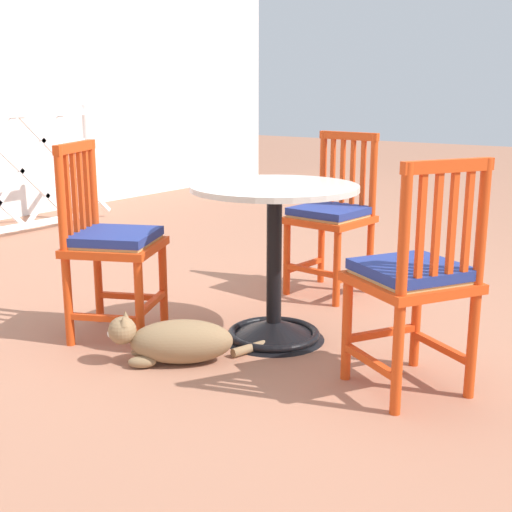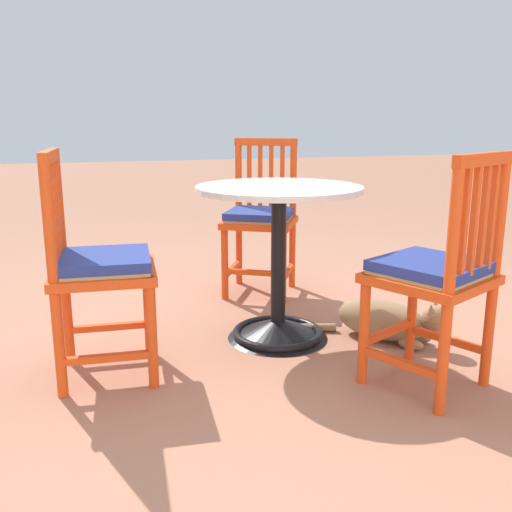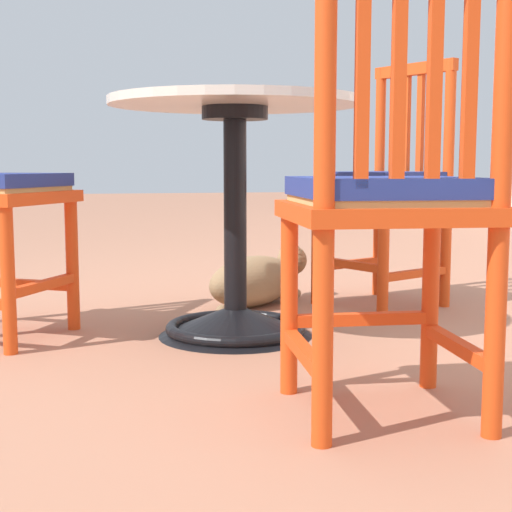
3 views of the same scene
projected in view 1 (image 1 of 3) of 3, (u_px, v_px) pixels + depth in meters
ground_plane at (309, 342)px, 3.17m from camera, size 24.00×24.00×0.00m
cafe_table at (274, 281)px, 3.14m from camera, size 0.76×0.76×0.73m
orange_chair_facing_out at (332, 217)px, 3.84m from camera, size 0.43×0.43×0.91m
orange_chair_by_planter at (111, 244)px, 3.16m from camera, size 0.53×0.53×0.91m
orange_chair_at_corner at (414, 280)px, 2.56m from camera, size 0.55×0.55×0.91m
tabby_cat at (173, 342)px, 2.91m from camera, size 0.60×0.50×0.23m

